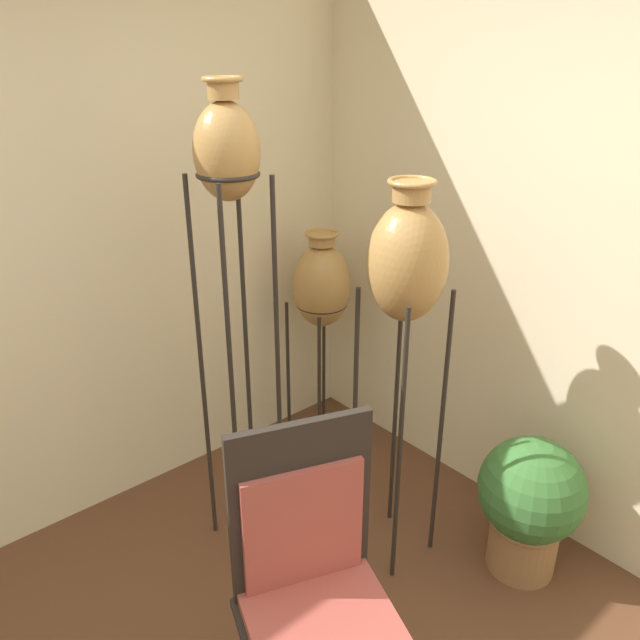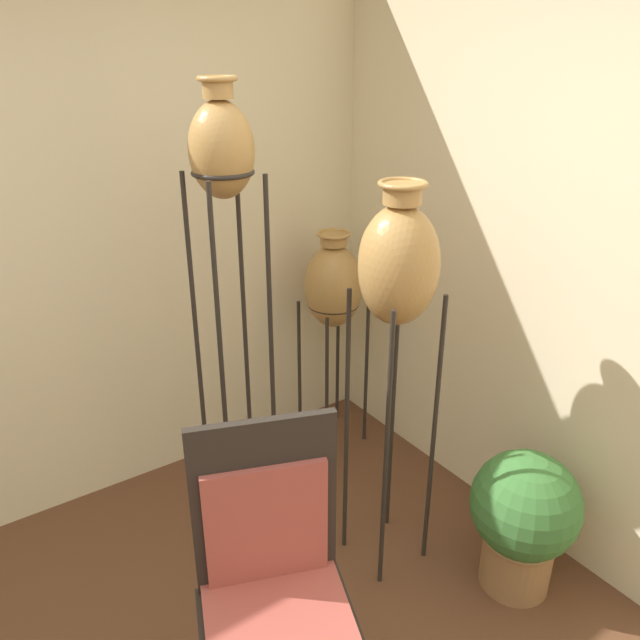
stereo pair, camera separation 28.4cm
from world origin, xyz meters
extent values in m
cube|color=beige|center=(0.00, 1.89, 1.35)|extent=(7.72, 0.06, 2.70)
cylinder|color=#28231E|center=(0.60, 1.06, 0.86)|extent=(0.02, 0.02, 1.72)
cylinder|color=#28231E|center=(0.84, 1.06, 0.86)|extent=(0.02, 0.02, 1.72)
cylinder|color=#28231E|center=(0.60, 1.30, 0.86)|extent=(0.02, 0.02, 1.72)
cylinder|color=#28231E|center=(0.84, 1.30, 0.86)|extent=(0.02, 0.02, 1.72)
torus|color=#28231E|center=(0.72, 1.18, 1.72)|extent=(0.24, 0.24, 0.02)
ellipsoid|color=#B28447|center=(0.72, 1.18, 1.81)|extent=(0.25, 0.25, 0.37)
cylinder|color=#B28447|center=(0.72, 1.18, 2.02)|extent=(0.11, 0.11, 0.07)
torus|color=#B28447|center=(0.72, 1.18, 2.06)|extent=(0.15, 0.15, 0.02)
cylinder|color=#28231E|center=(1.05, 0.54, 0.65)|extent=(0.02, 0.02, 1.30)
cylinder|color=#28231E|center=(1.31, 0.54, 0.65)|extent=(0.02, 0.02, 1.30)
cylinder|color=#28231E|center=(1.05, 0.80, 0.65)|extent=(0.02, 0.02, 1.30)
cylinder|color=#28231E|center=(1.31, 0.80, 0.65)|extent=(0.02, 0.02, 1.30)
torus|color=#28231E|center=(1.18, 0.67, 1.30)|extent=(0.27, 0.27, 0.02)
ellipsoid|color=#B28447|center=(1.18, 0.67, 1.40)|extent=(0.32, 0.32, 0.47)
cylinder|color=#B28447|center=(1.18, 0.67, 1.68)|extent=(0.14, 0.14, 0.07)
torus|color=#B28447|center=(1.18, 0.67, 1.71)|extent=(0.18, 0.18, 0.02)
cylinder|color=#28231E|center=(1.39, 1.43, 0.43)|extent=(0.02, 0.02, 0.86)
cylinder|color=#28231E|center=(1.67, 1.43, 0.43)|extent=(0.02, 0.02, 0.86)
cylinder|color=#28231E|center=(1.39, 1.71, 0.43)|extent=(0.02, 0.02, 0.86)
cylinder|color=#28231E|center=(1.67, 1.71, 0.43)|extent=(0.02, 0.02, 0.86)
torus|color=#28231E|center=(1.53, 1.57, 0.86)|extent=(0.28, 0.28, 0.02)
ellipsoid|color=#B28447|center=(1.53, 1.57, 0.97)|extent=(0.32, 0.32, 0.47)
cylinder|color=#B28447|center=(1.53, 1.57, 1.23)|extent=(0.14, 0.14, 0.06)
torus|color=#B28447|center=(1.53, 1.57, 1.26)|extent=(0.18, 0.18, 0.02)
cylinder|color=#28231E|center=(0.59, 0.29, 0.25)|extent=(0.02, 0.02, 0.50)
cube|color=#28231E|center=(0.33, 0.18, 0.51)|extent=(0.62, 0.61, 0.03)
cube|color=#A84C42|center=(0.33, 0.18, 0.55)|extent=(0.57, 0.56, 0.04)
cube|color=#28231E|center=(0.41, 0.39, 0.84)|extent=(0.44, 0.19, 0.63)
cube|color=#A84C42|center=(0.40, 0.36, 0.78)|extent=(0.38, 0.16, 0.44)
cylinder|color=olive|center=(1.52, 0.20, 0.13)|extent=(0.30, 0.30, 0.26)
torus|color=olive|center=(1.52, 0.20, 0.26)|extent=(0.33, 0.33, 0.02)
sphere|color=#387033|center=(1.52, 0.20, 0.43)|extent=(0.46, 0.46, 0.46)
camera|label=1|loc=(-0.57, -0.83, 2.17)|focal=35.00mm
camera|label=2|loc=(-0.34, -1.00, 2.17)|focal=35.00mm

